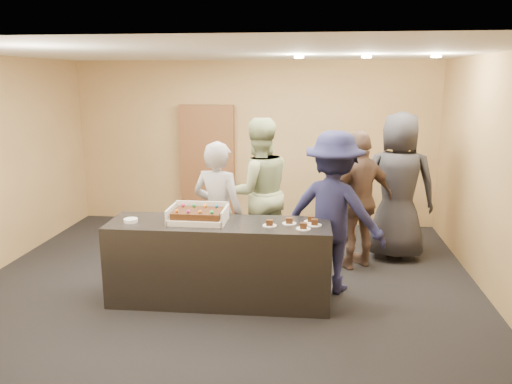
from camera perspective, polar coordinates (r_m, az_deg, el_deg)
room at (r=5.92m, az=-3.24°, el=2.47°), size 6.04×6.00×2.70m
serving_counter at (r=5.54m, az=-4.19°, el=-7.97°), size 2.42×0.76×0.90m
storage_cabinet at (r=8.46m, az=-5.53°, el=3.15°), size 0.90×0.15×1.99m
cake_box at (r=5.45m, az=-6.58°, el=-2.91°), size 0.61×0.42×0.18m
sheet_cake at (r=5.42m, az=-6.66°, el=-2.43°), size 0.52×0.36×0.11m
plate_stack at (r=5.57m, az=-14.12°, el=-3.16°), size 0.15×0.15×0.04m
slice_a at (r=5.26m, az=1.56°, el=-3.65°), size 0.15×0.15×0.07m
slice_b at (r=5.34m, az=3.83°, el=-3.40°), size 0.15×0.15×0.07m
slice_c at (r=5.17m, az=5.43°, el=-3.99°), size 0.15×0.15×0.07m
slice_d at (r=5.43m, az=6.29°, el=-3.20°), size 0.15×0.15×0.07m
slice_e at (r=5.31m, az=6.71°, el=-3.57°), size 0.15×0.15×0.07m
person_server_grey at (r=5.85m, az=-4.33°, el=-2.58°), size 0.73×0.58×1.73m
person_sage_man at (r=6.49m, az=0.25°, el=-0.04°), size 1.15×1.04×1.93m
person_navy_man at (r=5.73m, az=8.83°, el=-2.34°), size 1.37×1.08×1.86m
person_brown_extra at (r=6.52m, az=11.67°, el=-0.91°), size 1.11×0.96×1.79m
person_dark_suit at (r=6.95m, az=15.93°, el=0.62°), size 1.03×0.72×2.00m
ceiling_spotlights at (r=6.27m, az=12.52°, el=14.89°), size 1.72×0.12×0.03m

